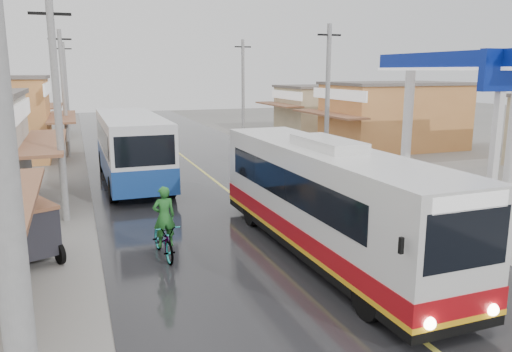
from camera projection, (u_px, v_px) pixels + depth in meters
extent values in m
plane|color=slate|center=(356.00, 290.00, 12.72)|extent=(120.00, 120.00, 0.00)
cube|color=black|center=(208.00, 176.00, 26.51)|extent=(12.00, 90.00, 0.02)
cube|color=#D8CC4C|center=(208.00, 175.00, 26.51)|extent=(0.15, 90.00, 0.01)
cylinder|color=white|center=(407.00, 131.00, 23.09)|extent=(0.44, 0.44, 5.50)
cylinder|color=white|center=(512.00, 150.00, 17.57)|extent=(0.44, 0.44, 5.50)
cube|color=white|center=(495.00, 144.00, 17.26)|extent=(0.25, 0.25, 6.00)
cube|color=navy|center=(503.00, 70.00, 16.74)|extent=(1.80, 0.30, 1.40)
cube|color=silver|center=(326.00, 194.00, 14.76)|extent=(2.54, 11.23, 2.75)
cube|color=black|center=(324.00, 241.00, 15.06)|extent=(2.56, 11.25, 0.28)
cube|color=#AA0E14|center=(325.00, 226.00, 14.97)|extent=(2.58, 11.27, 0.51)
cube|color=yellow|center=(325.00, 236.00, 15.03)|extent=(2.59, 11.28, 0.13)
cube|color=black|center=(319.00, 181.00, 15.12)|extent=(2.53, 8.90, 0.93)
cube|color=black|center=(466.00, 239.00, 9.61)|extent=(2.03, 0.16, 1.21)
cube|color=black|center=(258.00, 153.00, 19.74)|extent=(2.03, 0.16, 1.03)
cube|color=white|center=(469.00, 202.00, 9.46)|extent=(1.83, 0.15, 0.33)
cube|color=silver|center=(327.00, 143.00, 14.45)|extent=(1.17, 2.82, 0.28)
cylinder|color=black|center=(369.00, 297.00, 11.11)|extent=(0.35, 1.03, 1.03)
cylinder|color=black|center=(442.00, 284.00, 11.82)|extent=(0.35, 1.03, 1.03)
cylinder|color=black|center=(252.00, 211.00, 17.93)|extent=(0.35, 1.03, 1.03)
cylinder|color=black|center=(303.00, 206.00, 18.64)|extent=(0.35, 1.03, 1.03)
sphere|color=#FFF2CC|center=(429.00, 323.00, 9.60)|extent=(0.27, 0.27, 0.26)
sphere|color=#FFF2CC|center=(492.00, 309.00, 10.16)|extent=(0.27, 0.27, 0.26)
cube|color=black|center=(401.00, 246.00, 9.39)|extent=(0.08, 0.08, 0.33)
cube|color=black|center=(507.00, 230.00, 10.31)|extent=(0.08, 0.08, 0.33)
cube|color=silver|center=(131.00, 144.00, 24.43)|extent=(2.72, 10.05, 2.79)
cube|color=#1B4496|center=(132.00, 163.00, 24.63)|extent=(2.76, 10.09, 1.12)
cube|color=black|center=(131.00, 136.00, 24.35)|extent=(2.76, 8.38, 1.00)
cube|color=black|center=(145.00, 151.00, 19.78)|extent=(2.38, 0.13, 1.23)
cylinder|color=black|center=(113.00, 189.00, 21.03)|extent=(0.34, 1.12, 1.12)
cylinder|color=black|center=(171.00, 185.00, 21.85)|extent=(0.34, 1.12, 1.12)
cylinder|color=black|center=(103.00, 161.00, 27.59)|extent=(0.34, 1.12, 1.12)
cylinder|color=black|center=(147.00, 158.00, 28.41)|extent=(0.34, 1.12, 1.12)
imported|color=black|center=(164.00, 240.00, 14.89)|extent=(0.89, 2.12, 1.09)
imported|color=#226827|center=(164.00, 217.00, 14.50)|extent=(0.69, 0.49, 1.81)
cube|color=#26262D|center=(24.00, 229.00, 14.50)|extent=(2.06, 2.44, 1.35)
cube|color=brown|center=(21.00, 204.00, 14.35)|extent=(2.13, 2.51, 0.10)
cylinder|color=black|center=(8.00, 264.00, 13.64)|extent=(0.42, 0.65, 0.62)
cylinder|color=black|center=(60.00, 254.00, 14.39)|extent=(0.36, 0.62, 0.62)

